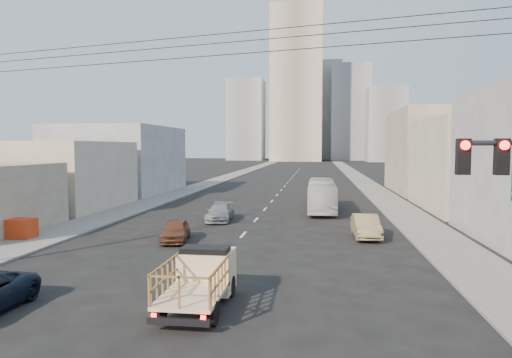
% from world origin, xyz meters
% --- Properties ---
extents(ground, '(420.00, 420.00, 0.00)m').
position_xyz_m(ground, '(0.00, 0.00, 0.00)').
color(ground, black).
rests_on(ground, ground).
extents(sidewalk_left, '(3.50, 180.00, 0.12)m').
position_xyz_m(sidewalk_left, '(-11.75, 70.00, 0.06)').
color(sidewalk_left, slate).
rests_on(sidewalk_left, ground).
extents(sidewalk_right, '(3.50, 180.00, 0.12)m').
position_xyz_m(sidewalk_right, '(11.75, 70.00, 0.06)').
color(sidewalk_right, slate).
rests_on(sidewalk_right, ground).
extents(lane_dashes, '(0.15, 104.00, 0.01)m').
position_xyz_m(lane_dashes, '(0.00, 53.00, 0.01)').
color(lane_dashes, silver).
rests_on(lane_dashes, ground).
extents(flatbed_pickup, '(1.95, 4.41, 1.90)m').
position_xyz_m(flatbed_pickup, '(0.61, 0.99, 1.09)').
color(flatbed_pickup, beige).
rests_on(flatbed_pickup, ground).
extents(city_bus, '(2.33, 9.76, 2.72)m').
position_xyz_m(city_bus, '(4.99, 25.52, 1.36)').
color(city_bus, silver).
rests_on(city_bus, ground).
extents(sedan_brown, '(2.14, 3.93, 1.27)m').
position_xyz_m(sedan_brown, '(-3.61, 11.50, 0.63)').
color(sedan_brown, brown).
rests_on(sedan_brown, ground).
extents(sedan_tan, '(1.58, 4.24, 1.39)m').
position_xyz_m(sedan_tan, '(7.57, 14.14, 0.69)').
color(sedan_tan, '#908154').
rests_on(sedan_tan, ground).
extents(sedan_grey, '(2.03, 4.41, 1.25)m').
position_xyz_m(sedan_grey, '(-2.62, 19.15, 0.63)').
color(sedan_grey, gray).
rests_on(sedan_grey, ground).
extents(overhead_wires, '(23.01, 5.02, 0.72)m').
position_xyz_m(overhead_wires, '(0.00, 1.50, 8.97)').
color(overhead_wires, black).
rests_on(overhead_wires, ground).
extents(crate_stack, '(1.80, 1.20, 1.14)m').
position_xyz_m(crate_stack, '(-13.00, 10.63, 0.69)').
color(crate_stack, red).
rests_on(crate_stack, sidewalk_left).
extents(bldg_right_mid, '(11.00, 14.00, 8.00)m').
position_xyz_m(bldg_right_mid, '(19.50, 28.00, 4.00)').
color(bldg_right_mid, '#ACA08B').
rests_on(bldg_right_mid, ground).
extents(bldg_right_far, '(12.00, 16.00, 10.00)m').
position_xyz_m(bldg_right_far, '(20.00, 44.00, 5.00)').
color(bldg_right_far, gray).
rests_on(bldg_right_far, ground).
extents(bldg_left_mid, '(11.00, 12.00, 6.00)m').
position_xyz_m(bldg_left_mid, '(-19.00, 24.00, 3.00)').
color(bldg_left_mid, '#ACA08B').
rests_on(bldg_left_mid, ground).
extents(bldg_left_far, '(12.00, 16.00, 8.00)m').
position_xyz_m(bldg_left_far, '(-19.50, 39.00, 4.00)').
color(bldg_left_far, gray).
rests_on(bldg_left_far, ground).
extents(high_rise_tower, '(20.00, 20.00, 60.00)m').
position_xyz_m(high_rise_tower, '(-4.00, 170.00, 30.00)').
color(high_rise_tower, gray).
rests_on(high_rise_tower, ground).
extents(midrise_ne, '(16.00, 16.00, 40.00)m').
position_xyz_m(midrise_ne, '(18.00, 185.00, 20.00)').
color(midrise_ne, gray).
rests_on(midrise_ne, ground).
extents(midrise_nw, '(15.00, 15.00, 34.00)m').
position_xyz_m(midrise_nw, '(-26.00, 180.00, 17.00)').
color(midrise_nw, gray).
rests_on(midrise_nw, ground).
extents(midrise_back, '(18.00, 18.00, 44.00)m').
position_xyz_m(midrise_back, '(6.00, 200.00, 22.00)').
color(midrise_back, gray).
rests_on(midrise_back, ground).
extents(midrise_east, '(14.00, 14.00, 28.00)m').
position_xyz_m(midrise_east, '(30.00, 165.00, 14.00)').
color(midrise_east, gray).
rests_on(midrise_east, ground).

